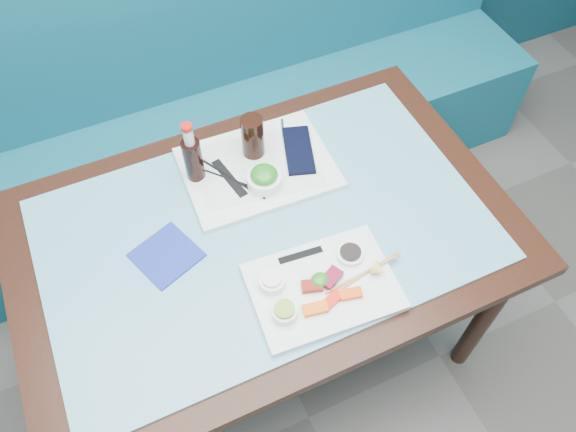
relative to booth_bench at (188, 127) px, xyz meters
name	(u,v)px	position (x,y,z in m)	size (l,w,h in m)	color
booth_bench	(188,127)	(0.00, 0.00, 0.00)	(3.00, 0.56, 1.17)	#105567
dining_table	(265,246)	(0.00, -0.84, 0.29)	(1.40, 0.90, 0.75)	black
glass_top	(264,229)	(0.00, -0.84, 0.38)	(1.22, 0.76, 0.01)	#5C9EB8
sashimi_plate	(323,287)	(0.06, -1.08, 0.39)	(0.37, 0.27, 0.02)	silver
salmon_left	(315,309)	(0.01, -1.13, 0.41)	(0.06, 0.03, 0.02)	#FF610A
salmon_mid	(332,300)	(0.06, -1.13, 0.41)	(0.06, 0.03, 0.01)	#FF180A
salmon_right	(351,294)	(0.11, -1.13, 0.41)	(0.06, 0.03, 0.01)	#FF470A
tuna_left	(312,286)	(0.03, -1.07, 0.41)	(0.05, 0.03, 0.02)	maroon
tuna_right	(331,278)	(0.09, -1.07, 0.41)	(0.06, 0.04, 0.02)	maroon
seaweed_garnish	(320,280)	(0.06, -1.07, 0.42)	(0.05, 0.04, 0.03)	#217D1C
ramekin_wasabi	(285,312)	(-0.06, -1.11, 0.42)	(0.07, 0.07, 0.03)	white
wasabi_fill	(284,309)	(-0.06, -1.11, 0.44)	(0.05, 0.05, 0.01)	#82AF38
ramekin_ginger	(272,282)	(-0.06, -1.02, 0.42)	(0.07, 0.07, 0.03)	white
ginger_fill	(272,279)	(-0.06, -1.02, 0.44)	(0.05, 0.05, 0.01)	white
soy_dish	(350,254)	(0.17, -1.03, 0.41)	(0.07, 0.07, 0.01)	white
soy_fill	(351,252)	(0.17, -1.03, 0.42)	(0.06, 0.06, 0.01)	black
lemon_wedge	(379,270)	(0.21, -1.11, 0.42)	(0.04, 0.04, 0.03)	#FCED77
chopstick_sleeve	(301,255)	(0.05, -0.97, 0.40)	(0.12, 0.02, 0.00)	black
wooden_chopstick_a	(364,273)	(0.17, -1.09, 0.41)	(0.01, 0.01, 0.23)	tan
wooden_chopstick_b	(367,272)	(0.18, -1.09, 0.41)	(0.01, 0.01, 0.20)	tan
serving_tray	(258,168)	(0.07, -0.63, 0.39)	(0.44, 0.33, 0.02)	white
paper_placemat	(258,166)	(0.07, -0.63, 0.40)	(0.36, 0.25, 0.00)	silver
seaweed_bowl	(264,181)	(0.06, -0.71, 0.42)	(0.10, 0.10, 0.04)	white
seaweed_salad	(264,174)	(0.06, -0.71, 0.45)	(0.08, 0.08, 0.04)	#1F761B
cola_glass	(253,137)	(0.08, -0.58, 0.47)	(0.07, 0.07, 0.14)	black
navy_pouch	(299,150)	(0.20, -0.63, 0.41)	(0.08, 0.19, 0.01)	black
fork	(283,129)	(0.20, -0.53, 0.40)	(0.01, 0.01, 0.08)	white
black_chopstick_a	(228,178)	(-0.03, -0.64, 0.40)	(0.01, 0.01, 0.22)	black
black_chopstick_b	(230,177)	(-0.02, -0.64, 0.40)	(0.01, 0.01, 0.26)	black
tray_sleeve	(229,178)	(-0.03, -0.64, 0.40)	(0.03, 0.16, 0.00)	black
cola_bottle_body	(194,162)	(-0.11, -0.59, 0.46)	(0.05, 0.05, 0.16)	black
cola_bottle_neck	(188,136)	(-0.11, -0.59, 0.57)	(0.03, 0.03, 0.06)	white
cola_bottle_cap	(187,127)	(-0.11, -0.59, 0.60)	(0.03, 0.03, 0.01)	red
blue_napkin	(166,255)	(-0.28, -0.81, 0.39)	(0.15, 0.15, 0.01)	navy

